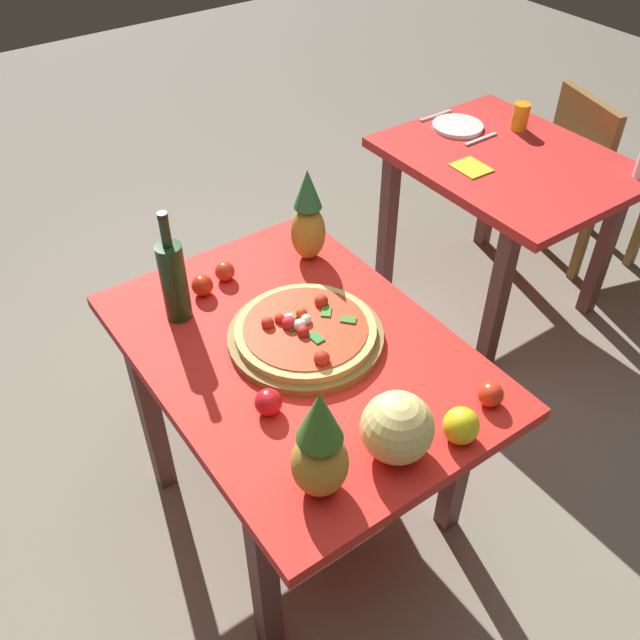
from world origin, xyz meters
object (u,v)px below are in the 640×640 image
Objects in this scene: pizza at (305,329)px; pizza_board at (306,337)px; fork_utensil at (435,115)px; drinking_glass_juice at (520,117)px; melon at (397,428)px; knife_utensil at (481,139)px; pineapple_right at (320,448)px; tomato_by_bottle at (225,271)px; dinner_plate at (458,126)px; tomato_near_board at (202,285)px; tomato_at_corner at (268,402)px; napkin_folded at (471,168)px; background_table at (505,182)px; tomato_beside_pepper at (491,394)px; pineapple_left at (308,220)px; wine_bottle at (174,280)px; display_table at (299,373)px; bell_pepper at (461,426)px; dining_chair at (592,171)px.

pizza_board is at bearing 74.12° from pizza.
pizza reaches higher than fork_utensil.
drinking_glass_juice reaches higher than fork_utensil.
melon reaches higher than knife_utensil.
pineapple_right is 0.84m from tomato_by_bottle.
pizza is 1.82× the size of dinner_plate.
pineapple_right is 4.75× the size of tomato_near_board.
knife_utensil is (-0.59, 1.30, -0.04)m from pizza.
pizza reaches higher than dinner_plate.
pizza is 0.28m from tomato_at_corner.
fork_utensil is (-0.87, 1.30, -0.04)m from pizza.
tomato_near_board reaches higher than knife_utensil.
tomato_at_corner is 0.53m from tomato_near_board.
fork_utensil is at bearing 130.01° from pineapple_right.
napkin_folded is (-0.87, 1.35, -0.14)m from pineapple_right.
tomato_near_board is at bearing -75.17° from dinner_plate.
background_table is 14.48× the size of tomato_beside_pepper.
tomato_at_corner is 1.89m from drinking_glass_juice.
melon reaches higher than pizza.
pineapple_left reaches higher than pizza.
pizza is 2.23× the size of knife_utensil.
melon is 1.86m from drinking_glass_juice.
tomato_by_bottle is at bearing 161.67° from tomato_at_corner.
tomato_by_bottle is 0.35× the size of fork_utensil.
wine_bottle is 0.73m from pineapple_right.
pineapple_left reaches higher than tomato_beside_pepper.
wine_bottle is (-0.32, -0.21, 0.24)m from display_table.
pineapple_left is at bearing 93.02° from wine_bottle.
pizza is 3.54× the size of drinking_glass_juice.
bell_pepper is at bearing -75.29° from tomato_beside_pepper.
pineapple_left reaches higher than tomato_at_corner.
tomato_by_bottle is at bearing -88.18° from background_table.
fork_utensil is at bearing 154.52° from napkin_folded.
tomato_near_board is (-0.52, 0.09, -0.00)m from tomato_at_corner.
napkin_folded is at bearing 112.09° from display_table.
wine_bottle reaches higher than tomato_near_board.
tomato_by_bottle is (-0.83, 0.00, -0.06)m from melon.
tomato_at_corner is at bearing -53.46° from pizza.
wine_bottle is (-0.30, -0.25, 0.12)m from pizza_board.
dinner_plate is at bearing 110.91° from pineapple_left.
tomato_by_bottle is (0.04, -1.95, 0.29)m from dining_chair.
tomato_at_corner is at bearing -64.10° from knife_utensil.
knife_utensil reaches higher than display_table.
dinner_plate is 0.36m from napkin_folded.
melon is 1.89m from fork_utensil.
dining_chair reaches higher than pizza.
tomato_beside_pepper is at bearing 32.16° from display_table.
pizza reaches higher than tomato_by_bottle.
bell_pepper is at bearing 133.57° from dining_chair.
wine_bottle reaches higher than pineapple_right.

